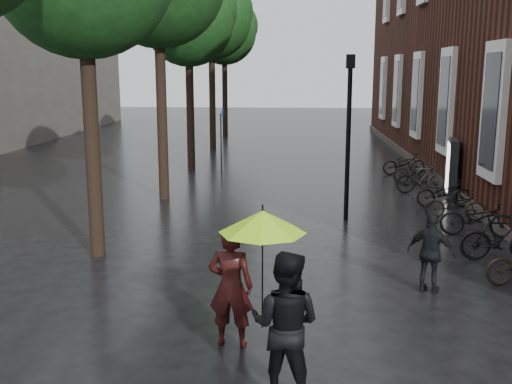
# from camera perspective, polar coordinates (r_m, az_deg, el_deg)

# --- Properties ---
(street_trees) EXTENTS (4.33, 34.03, 8.91)m
(street_trees) POSITION_cam_1_polar(r_m,az_deg,el_deg) (21.99, -7.80, 17.42)
(street_trees) COLOR black
(street_trees) RESTS_ON ground
(person_burgundy) EXTENTS (0.71, 0.50, 1.85)m
(person_burgundy) POSITION_cam_1_polar(r_m,az_deg,el_deg) (8.95, -2.42, -8.99)
(person_burgundy) COLOR black
(person_burgundy) RESTS_ON ground
(person_black) EXTENTS (1.09, 0.95, 1.91)m
(person_black) POSITION_cam_1_polar(r_m,az_deg,el_deg) (7.63, 2.81, -12.51)
(person_black) COLOR black
(person_black) RESTS_ON ground
(lime_umbrella) EXTENTS (1.18, 1.18, 1.73)m
(lime_umbrella) POSITION_cam_1_polar(r_m,az_deg,el_deg) (7.92, 0.63, -2.84)
(lime_umbrella) COLOR black
(lime_umbrella) RESTS_ON ground
(pedestrian_walking) EXTENTS (0.96, 0.75, 1.52)m
(pedestrian_walking) POSITION_cam_1_polar(r_m,az_deg,el_deg) (11.52, 16.34, -5.58)
(pedestrian_walking) COLOR black
(pedestrian_walking) RESTS_ON ground
(parked_bicycles) EXTENTS (2.10, 13.14, 1.04)m
(parked_bicycles) POSITION_cam_1_polar(r_m,az_deg,el_deg) (18.04, 17.79, -0.50)
(parked_bicycles) COLOR black
(parked_bicycles) RESTS_ON ground
(ad_lightbox) EXTENTS (0.29, 1.25, 1.89)m
(ad_lightbox) POSITION_cam_1_polar(r_m,az_deg,el_deg) (20.24, 18.15, 2.15)
(ad_lightbox) COLOR black
(ad_lightbox) RESTS_ON ground
(lamp_post) EXTENTS (0.23, 0.23, 4.46)m
(lamp_post) POSITION_cam_1_polar(r_m,az_deg,el_deg) (16.26, 8.83, 6.66)
(lamp_post) COLOR black
(lamp_post) RESTS_ON ground
(cycle_sign) EXTENTS (0.13, 0.46, 2.54)m
(cycle_sign) POSITION_cam_1_polar(r_m,az_deg,el_deg) (24.64, -3.26, 6.02)
(cycle_sign) COLOR #262628
(cycle_sign) RESTS_ON ground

